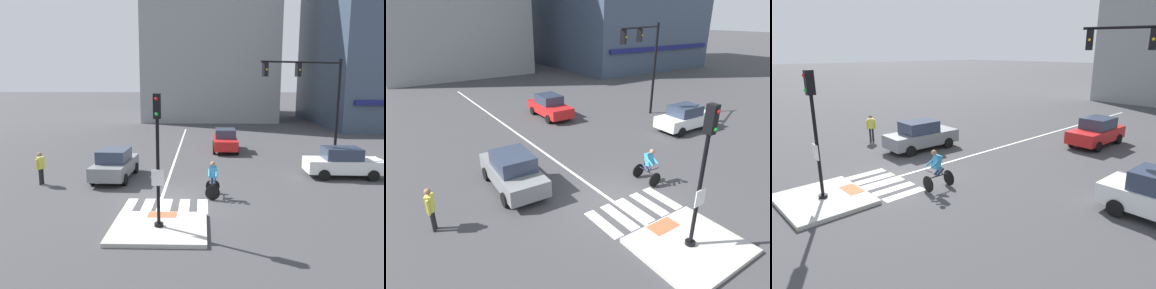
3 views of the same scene
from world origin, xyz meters
The scene contains 17 objects.
ground_plane centered at (0.00, 0.00, 0.00)m, with size 300.00×300.00×0.00m, color #3D3D3F.
traffic_island centered at (0.00, -3.34, 0.07)m, with size 3.39×2.94×0.15m, color #B2AFA8.
tactile_pad_front centered at (0.00, -2.22, 0.15)m, with size 1.10×0.60×0.01m, color #DB5B38.
signal_pole centered at (0.00, -3.35, 2.95)m, with size 0.44×0.38×4.66m.
crosswalk_stripe_a centered at (-1.55, -0.78, 0.00)m, with size 0.44×1.80×0.01m, color silver.
crosswalk_stripe_b centered at (-0.77, -0.78, 0.00)m, with size 0.44×1.80×0.01m, color silver.
crosswalk_stripe_c centered at (0.00, -0.78, 0.00)m, with size 0.44×1.80×0.01m, color silver.
crosswalk_stripe_d centered at (0.77, -0.78, 0.00)m, with size 0.44×1.80×0.01m, color silver.
crosswalk_stripe_e centered at (1.55, -0.78, 0.00)m, with size 0.44×1.80×0.01m, color silver.
lane_centre_line centered at (-0.30, 10.00, 0.00)m, with size 0.14×28.00×0.01m, color silver.
traffic_light_mast centered at (8.44, 7.40, 4.59)m, with size 5.37×2.32×6.55m.
building_corner_left centered at (2.39, 40.07, 11.23)m, with size 17.45×22.36×22.41m.
car_red_eastbound_far centered at (3.23, 11.61, 0.81)m, with size 1.91×4.13×1.64m.
car_white_cross_right centered at (9.22, 4.22, 0.81)m, with size 4.14×1.92×1.64m.
car_grey_westbound_near centered at (-3.15, 3.48, 0.81)m, with size 1.97×4.17×1.64m.
cyclist centered at (2.00, 0.51, 0.87)m, with size 0.69×1.11×1.68m.
pedestrian_at_curb_left centered at (-6.65, 2.26, 0.98)m, with size 0.35×0.51×1.67m.
Camera 1 is at (1.53, -15.61, 5.24)m, focal length 34.41 mm.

